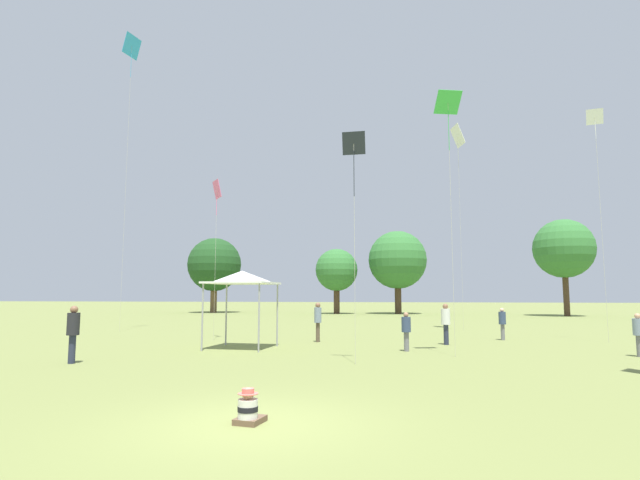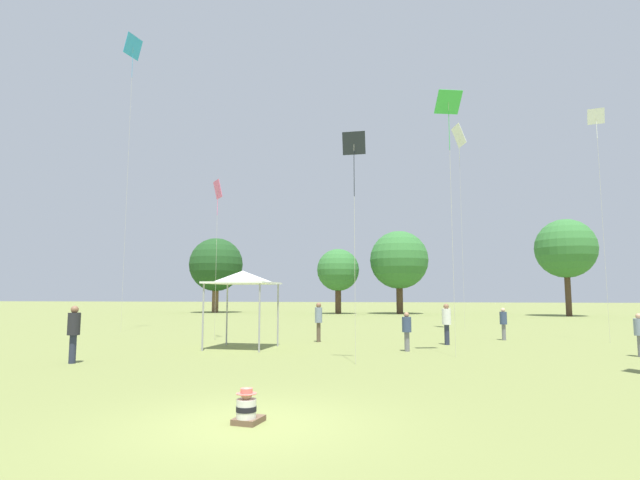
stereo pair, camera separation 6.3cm
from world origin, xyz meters
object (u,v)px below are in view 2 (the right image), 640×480
object	(u,v)px
person_standing_5	(407,328)
kite_0	(354,152)
distant_tree_1	(399,260)
person_standing_1	(640,331)
seated_toddler	(247,409)
kite_3	(133,54)
kite_7	(449,110)
person_standing_0	(74,329)
person_standing_6	(447,320)
kite_4	(459,139)
distant_tree_0	(566,249)
distant_tree_3	(216,265)
canopy_tent	(243,278)
person_standing_2	(319,318)
kite_1	(218,193)
kite_6	(597,128)
distant_tree_2	(338,270)
person_standing_4	(503,321)

from	to	relation	value
person_standing_5	kite_0	bearing A→B (deg)	22.08
distant_tree_1	kite_0	bearing A→B (deg)	-90.52
person_standing_1	person_standing_5	size ratio (longest dim) A/B	1.01
seated_toddler	person_standing_1	size ratio (longest dim) A/B	0.39
kite_3	kite_7	world-z (taller)	kite_3
person_standing_0	person_standing_6	distance (m)	14.99
kite_3	kite_4	world-z (taller)	kite_3
distant_tree_0	distant_tree_3	xyz separation A→B (m)	(-40.75, 3.77, -1.05)
canopy_tent	kite_3	distance (m)	19.53
canopy_tent	distant_tree_3	bearing A→B (deg)	113.63
person_standing_2	kite_1	bearing A→B (deg)	-172.02
kite_3	kite_6	xyz separation A→B (m)	(26.28, -2.45, -7.33)
distant_tree_1	kite_6	bearing A→B (deg)	-73.40
kite_3	distant_tree_2	xyz separation A→B (m)	(8.70, 31.27, -12.41)
kite_3	distant_tree_0	world-z (taller)	kite_3
person_standing_1	person_standing_2	world-z (taller)	person_standing_2
kite_3	distant_tree_2	world-z (taller)	kite_3
person_standing_4	distant_tree_2	xyz separation A→B (m)	(-13.04, 33.02, 4.23)
person_standing_6	kite_7	distance (m)	9.22
person_standing_0	distant_tree_1	xyz separation A→B (m)	(9.46, 45.41, 5.26)
person_standing_4	person_standing_6	bearing A→B (deg)	-147.39
person_standing_2	person_standing_5	bearing A→B (deg)	-29.86
distant_tree_2	kite_0	bearing A→B (deg)	-80.97
person_standing_4	canopy_tent	world-z (taller)	canopy_tent
seated_toddler	person_standing_6	distance (m)	15.38
seated_toddler	person_standing_1	world-z (taller)	person_standing_1
kite_4	distant_tree_0	distance (m)	27.90
distant_tree_3	kite_1	bearing A→B (deg)	-67.82
kite_6	distant_tree_0	size ratio (longest dim) A/B	1.09
seated_toddler	person_standing_4	size ratio (longest dim) A/B	0.39
seated_toddler	person_standing_4	distance (m)	19.03
person_standing_0	person_standing_4	world-z (taller)	person_standing_0
person_standing_5	canopy_tent	distance (m)	7.06
distant_tree_0	person_standing_4	bearing A→B (deg)	-111.13
kite_1	person_standing_5	bearing A→B (deg)	-103.01
canopy_tent	distant_tree_3	xyz separation A→B (m)	(-17.58, 40.18, 3.14)
kite_7	distant_tree_0	bearing A→B (deg)	-82.77
seated_toddler	kite_1	size ratio (longest dim) A/B	0.08
kite_3	person_standing_4	bearing A→B (deg)	140.39
canopy_tent	kite_6	xyz separation A→B (m)	(15.95, 5.28, 7.33)
person_standing_0	kite_3	world-z (taller)	kite_3
person_standing_4	kite_0	bearing A→B (deg)	-134.24
canopy_tent	kite_0	size ratio (longest dim) A/B	0.42
seated_toddler	kite_6	bearing A→B (deg)	63.78
canopy_tent	kite_7	world-z (taller)	kite_7
person_standing_2	kite_3	size ratio (longest dim) A/B	0.10
seated_toddler	person_standing_6	world-z (taller)	person_standing_6
person_standing_4	person_standing_5	world-z (taller)	person_standing_4
kite_3	kite_7	size ratio (longest dim) A/B	1.91
person_standing_0	canopy_tent	world-z (taller)	canopy_tent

